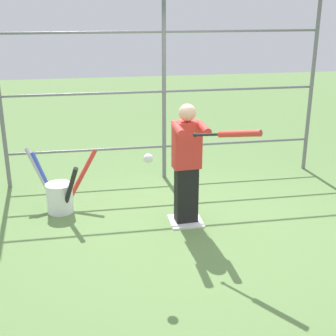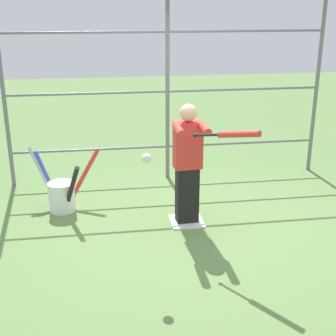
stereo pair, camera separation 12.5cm
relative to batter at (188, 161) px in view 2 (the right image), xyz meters
name	(u,v)px [view 2 (the right image)]	position (x,y,z in m)	size (l,w,h in m)	color
ground_plane	(187,222)	(0.00, -0.01, -0.80)	(24.00, 24.00, 0.00)	#608447
home_plate	(187,221)	(0.00, -0.01, -0.79)	(0.40, 0.40, 0.02)	white
fence_backstop	(168,91)	(0.00, -1.61, 0.54)	(4.69, 0.06, 2.69)	slate
batter	(188,161)	(0.00, 0.00, 0.00)	(0.38, 0.51, 1.49)	black
baseball_bat_swinging	(233,134)	(-0.30, 0.77, 0.53)	(0.55, 0.69, 0.23)	black
softball_in_flight	(147,158)	(0.58, 0.90, 0.36)	(0.10, 0.10, 0.10)	white
bat_bucket	(62,193)	(1.54, -0.62, -0.57)	(0.98, 0.87, 0.76)	white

